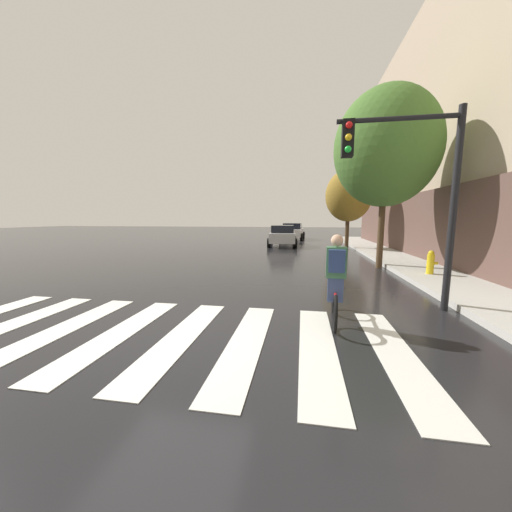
# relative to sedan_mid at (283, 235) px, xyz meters

# --- Properties ---
(ground_plane) EXTENTS (120.00, 120.00, 0.00)m
(ground_plane) POSITION_rel_sedan_mid_xyz_m (-0.77, -16.04, -0.77)
(ground_plane) COLOR black
(crosswalk_stripes) EXTENTS (8.38, 3.36, 0.01)m
(crosswalk_stripes) POSITION_rel_sedan_mid_xyz_m (-1.11, -16.04, -0.76)
(crosswalk_stripes) COLOR silver
(crosswalk_stripes) RESTS_ON ground
(sedan_mid) EXTENTS (2.21, 4.39, 1.49)m
(sedan_mid) POSITION_rel_sedan_mid_xyz_m (0.00, 0.00, 0.00)
(sedan_mid) COLOR #B7B7BC
(sedan_mid) RESTS_ON ground
(sedan_far) EXTENTS (2.30, 4.53, 1.53)m
(sedan_far) POSITION_rel_sedan_mid_xyz_m (0.50, 6.42, 0.02)
(sedan_far) COLOR silver
(sedan_far) RESTS_ON ground
(cyclist) EXTENTS (0.38, 1.71, 1.69)m
(cyclist) POSITION_rel_sedan_mid_xyz_m (2.05, -14.98, 0.08)
(cyclist) COLOR black
(cyclist) RESTS_ON ground
(traffic_light_near) EXTENTS (2.47, 0.28, 4.20)m
(traffic_light_near) POSITION_rel_sedan_mid_xyz_m (3.66, -13.81, 2.09)
(traffic_light_near) COLOR black
(traffic_light_near) RESTS_ON ground
(fire_hydrant) EXTENTS (0.33, 0.22, 0.78)m
(fire_hydrant) POSITION_rel_sedan_mid_xyz_m (5.63, -10.31, -0.24)
(fire_hydrant) COLOR gold
(fire_hydrant) RESTS_ON sidewalk
(street_tree_near) EXTENTS (3.86, 3.86, 6.87)m
(street_tree_near) POSITION_rel_sedan_mid_xyz_m (4.49, -8.49, 3.87)
(street_tree_near) COLOR #4C3823
(street_tree_near) RESTS_ON ground
(street_tree_mid) EXTENTS (2.83, 2.83, 5.03)m
(street_tree_mid) POSITION_rel_sedan_mid_xyz_m (4.22, -1.79, 2.63)
(street_tree_mid) COLOR #4C3823
(street_tree_mid) RESTS_ON ground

